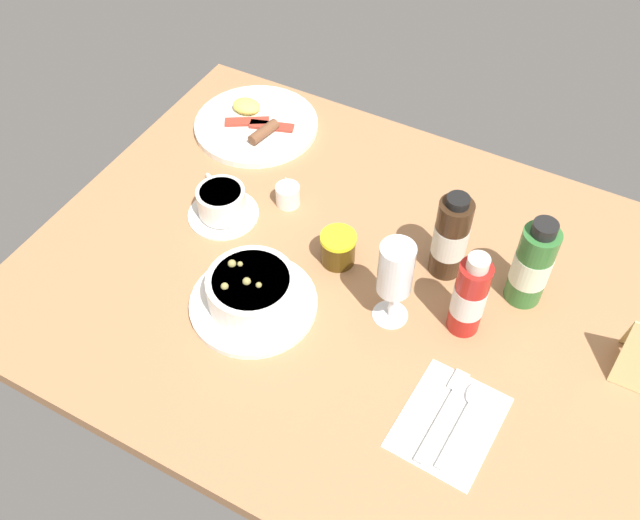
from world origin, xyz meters
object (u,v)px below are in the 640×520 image
at_px(porridge_bowl, 252,293).
at_px(creamer_jug, 288,194).
at_px(coffee_cup, 222,203).
at_px(wine_glass, 395,272).
at_px(sauce_bottle_brown, 451,237).
at_px(cutlery_setting, 451,419).
at_px(jam_jar, 338,248).
at_px(sauce_bottle_red, 470,295).
at_px(sauce_bottle_green, 532,265).
at_px(breakfast_plate, 256,124).

height_order(porridge_bowl, creamer_jug, porridge_bowl).
relative_size(coffee_cup, wine_glass, 0.79).
bearing_deg(sauce_bottle_brown, cutlery_setting, -66.47).
bearing_deg(porridge_bowl, wine_glass, 23.44).
height_order(porridge_bowl, jam_jar, porridge_bowl).
xyz_separation_m(jam_jar, sauce_bottle_brown, (0.17, 0.07, 0.05)).
bearing_deg(sauce_bottle_red, creamer_jug, 164.84).
distance_m(creamer_jug, jam_jar, 0.17).
bearing_deg(sauce_bottle_red, sauce_bottle_brown, 126.61).
bearing_deg(creamer_jug, wine_glass, -27.87).
distance_m(porridge_bowl, jam_jar, 0.17).
distance_m(cutlery_setting, jam_jar, 0.35).
height_order(jam_jar, sauce_bottle_red, sauce_bottle_red).
height_order(jam_jar, sauce_bottle_green, sauce_bottle_green).
distance_m(cutlery_setting, sauce_bottle_green, 0.28).
bearing_deg(sauce_bottle_red, wine_glass, -159.62).
distance_m(wine_glass, sauce_bottle_red, 0.12).
bearing_deg(sauce_bottle_red, coffee_cup, 177.43).
relative_size(porridge_bowl, coffee_cup, 1.62).
bearing_deg(porridge_bowl, coffee_cup, 136.44).
bearing_deg(porridge_bowl, breakfast_plate, 121.12).
height_order(sauce_bottle_red, sauce_bottle_brown, sauce_bottle_brown).
height_order(coffee_cup, sauce_bottle_brown, sauce_bottle_brown).
xyz_separation_m(cutlery_setting, sauce_bottle_red, (-0.05, 0.17, 0.07)).
bearing_deg(sauce_bottle_red, breakfast_plate, 154.49).
bearing_deg(porridge_bowl, cutlery_setting, -6.49).
xyz_separation_m(porridge_bowl, breakfast_plate, (-0.24, 0.39, -0.03)).
bearing_deg(cutlery_setting, coffee_cup, 159.71).
bearing_deg(creamer_jug, breakfast_plate, 136.46).
bearing_deg(sauce_bottle_green, porridge_bowl, -148.88).
bearing_deg(sauce_bottle_red, cutlery_setting, -75.08).
relative_size(creamer_jug, jam_jar, 0.83).
bearing_deg(porridge_bowl, sauce_bottle_green, 31.12).
height_order(creamer_jug, jam_jar, jam_jar).
distance_m(porridge_bowl, coffee_cup, 0.22).
xyz_separation_m(wine_glass, jam_jar, (-0.13, 0.06, -0.08)).
bearing_deg(sauce_bottle_brown, jam_jar, -157.39).
bearing_deg(cutlery_setting, breakfast_plate, 144.01).
bearing_deg(sauce_bottle_brown, sauce_bottle_red, -53.39).
height_order(creamer_jug, breakfast_plate, creamer_jug).
bearing_deg(coffee_cup, wine_glass, -9.71).
height_order(coffee_cup, breakfast_plate, coffee_cup).
relative_size(wine_glass, sauce_bottle_red, 1.00).
distance_m(creamer_jug, sauce_bottle_red, 0.40).
relative_size(porridge_bowl, sauce_bottle_brown, 1.25).
relative_size(coffee_cup, sauce_bottle_green, 0.75).
bearing_deg(wine_glass, porridge_bowl, -156.56).
bearing_deg(sauce_bottle_green, cutlery_setting, -94.17).
distance_m(cutlery_setting, sauce_bottle_brown, 0.30).
bearing_deg(wine_glass, sauce_bottle_brown, 73.28).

